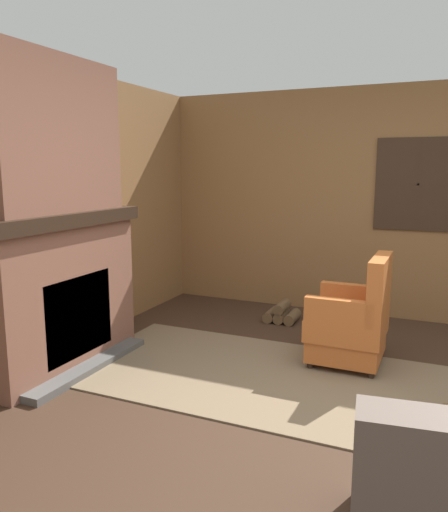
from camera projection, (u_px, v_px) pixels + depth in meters
ground_plane at (338, 420)px, 3.27m from camera, size 14.00×14.00×0.00m
wood_panel_wall_left at (29, 216)px, 4.08m from camera, size 0.06×5.68×2.50m
wood_panel_wall_back at (391, 203)px, 5.36m from camera, size 5.68×0.09×2.50m
fireplace_hearth at (59, 291)px, 4.08m from camera, size 0.66×1.59×1.29m
chimney_breast at (48, 135)px, 3.87m from camera, size 0.39×1.31×1.19m
area_rug at (293, 381)px, 3.86m from camera, size 3.49×1.59×0.01m
armchair at (353, 323)px, 4.17m from camera, size 0.61×0.65×0.93m
firewood_stack at (282, 314)px, 5.39m from camera, size 0.35×0.33×0.21m
oil_lamp_vase at (21, 203)px, 3.73m from camera, size 0.11×0.11×0.26m
storage_case at (65, 203)px, 4.16m from camera, size 0.13×0.20×0.11m
decorative_plate_on_mantel at (40, 195)px, 3.92m from camera, size 0.07×0.28×0.28m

